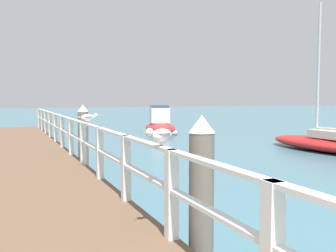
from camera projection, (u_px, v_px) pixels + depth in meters
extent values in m
cube|color=brown|center=(19.00, 168.00, 9.50)|extent=(2.77, 21.23, 0.52)
cube|color=silver|center=(272.00, 252.00, 2.49)|extent=(0.12, 0.12, 0.97)
cube|color=silver|center=(172.00, 194.00, 3.99)|extent=(0.12, 0.12, 0.97)
cube|color=silver|center=(126.00, 168.00, 5.48)|extent=(0.12, 0.12, 0.97)
cube|color=silver|center=(100.00, 153.00, 6.98)|extent=(0.12, 0.12, 0.97)
cube|color=silver|center=(83.00, 143.00, 8.47)|extent=(0.12, 0.12, 0.97)
cube|color=silver|center=(71.00, 136.00, 9.97)|extent=(0.12, 0.12, 0.97)
cube|color=silver|center=(62.00, 131.00, 11.46)|extent=(0.12, 0.12, 0.97)
cube|color=silver|center=(56.00, 128.00, 12.95)|extent=(0.12, 0.12, 0.97)
cube|color=silver|center=(50.00, 125.00, 14.45)|extent=(0.12, 0.12, 0.97)
cube|color=silver|center=(46.00, 122.00, 15.94)|extent=(0.12, 0.12, 0.97)
cube|color=silver|center=(42.00, 120.00, 17.44)|extent=(0.12, 0.12, 0.97)
cube|color=silver|center=(39.00, 118.00, 18.93)|extent=(0.12, 0.12, 0.97)
cube|color=silver|center=(71.00, 119.00, 9.93)|extent=(0.10, 19.63, 0.04)
cube|color=silver|center=(71.00, 135.00, 9.96)|extent=(0.10, 19.63, 0.04)
cylinder|color=#6B6056|center=(201.00, 206.00, 4.18)|extent=(0.28, 0.28, 1.64)
cone|color=white|center=(202.00, 124.00, 4.11)|extent=(0.29, 0.29, 0.20)
cylinder|color=#6B6056|center=(83.00, 141.00, 10.40)|extent=(0.28, 0.28, 1.64)
cone|color=white|center=(83.00, 108.00, 10.33)|extent=(0.29, 0.29, 0.20)
ellipsoid|color=white|center=(162.00, 135.00, 4.18)|extent=(0.31, 0.21, 0.15)
sphere|color=white|center=(150.00, 132.00, 4.07)|extent=(0.09, 0.09, 0.09)
cone|color=gold|center=(145.00, 133.00, 4.02)|extent=(0.05, 0.04, 0.02)
cone|color=#939399|center=(173.00, 133.00, 4.30)|extent=(0.10, 0.09, 0.07)
ellipsoid|color=#939399|center=(162.00, 133.00, 4.18)|extent=(0.27, 0.24, 0.04)
cylinder|color=tan|center=(164.00, 144.00, 4.18)|extent=(0.01, 0.01, 0.05)
cylinder|color=tan|center=(161.00, 144.00, 4.22)|extent=(0.01, 0.01, 0.05)
ellipsoid|color=white|center=(88.00, 118.00, 7.88)|extent=(0.29, 0.14, 0.15)
sphere|color=white|center=(96.00, 115.00, 7.95)|extent=(0.09, 0.09, 0.09)
cone|color=gold|center=(99.00, 115.00, 7.98)|extent=(0.05, 0.03, 0.02)
cone|color=#939399|center=(80.00, 117.00, 7.81)|extent=(0.08, 0.07, 0.07)
ellipsoid|color=#939399|center=(88.00, 116.00, 7.88)|extent=(0.23, 0.18, 0.04)
cylinder|color=tan|center=(87.00, 122.00, 7.91)|extent=(0.01, 0.01, 0.05)
cylinder|color=tan|center=(88.00, 123.00, 7.86)|extent=(0.01, 0.01, 0.05)
ellipsoid|color=red|center=(321.00, 144.00, 14.37)|extent=(1.71, 4.97, 0.53)
cylinder|color=#B2B2B7|center=(318.00, 70.00, 14.38)|extent=(0.10, 0.10, 5.13)
cylinder|color=#B2B2B7|center=(335.00, 129.00, 13.77)|extent=(0.12, 1.73, 0.08)
cube|color=beige|center=(334.00, 135.00, 13.80)|extent=(0.94, 1.79, 0.30)
ellipsoid|color=red|center=(160.00, 128.00, 22.06)|extent=(3.07, 5.22, 0.55)
cube|color=white|center=(159.00, 115.00, 22.50)|extent=(1.61, 2.21, 0.89)
cube|color=#334756|center=(159.00, 106.00, 22.46)|extent=(1.49, 2.00, 0.16)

